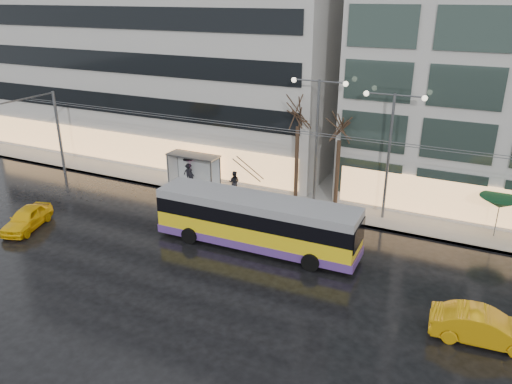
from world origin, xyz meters
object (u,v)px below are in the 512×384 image
Objects in this scene: street_lamp_near at (317,126)px; taxi_a at (27,218)px; trolleybus at (256,223)px; bus_shelter at (191,162)px.

taxi_a is at bearing -143.62° from street_lamp_near.
trolleybus is 1.40× the size of street_lamp_near.
street_lamp_near reaches higher than trolleybus.
street_lamp_near reaches higher than bus_shelter.
trolleybus is 15.32m from taxi_a.
bus_shelter is 11.14m from street_lamp_near.
bus_shelter is at bearing 47.53° from taxi_a.
taxi_a is (-5.39, -11.51, -1.24)m from bus_shelter.
bus_shelter reaches higher than taxi_a.
taxi_a is at bearing -163.91° from trolleybus.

